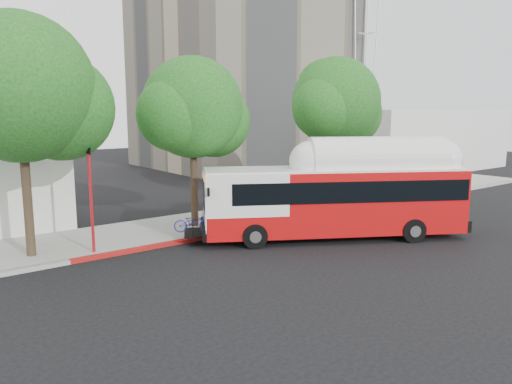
# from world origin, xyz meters

# --- Properties ---
(ground) EXTENTS (120.00, 120.00, 0.00)m
(ground) POSITION_xyz_m (0.00, 0.00, 0.00)
(ground) COLOR black
(ground) RESTS_ON ground
(sidewalk) EXTENTS (60.00, 5.00, 0.15)m
(sidewalk) POSITION_xyz_m (0.00, 6.50, 0.07)
(sidewalk) COLOR gray
(sidewalk) RESTS_ON ground
(curb_strip) EXTENTS (60.00, 0.30, 0.15)m
(curb_strip) POSITION_xyz_m (0.00, 3.90, 0.07)
(curb_strip) COLOR gray
(curb_strip) RESTS_ON ground
(red_curb_segment) EXTENTS (10.00, 0.32, 0.16)m
(red_curb_segment) POSITION_xyz_m (-3.00, 3.90, 0.08)
(red_curb_segment) COLOR #A01311
(red_curb_segment) RESTS_ON ground
(street_tree_left) EXTENTS (6.67, 5.80, 9.74)m
(street_tree_left) POSITION_xyz_m (-8.53, 5.56, 6.60)
(street_tree_left) COLOR #2D2116
(street_tree_left) RESTS_ON ground
(street_tree_mid) EXTENTS (5.75, 5.00, 8.62)m
(street_tree_mid) POSITION_xyz_m (-0.59, 6.06, 5.91)
(street_tree_mid) COLOR #2D2116
(street_tree_mid) RESTS_ON ground
(street_tree_right) EXTENTS (6.21, 5.40, 9.18)m
(street_tree_right) POSITION_xyz_m (9.44, 5.86, 6.26)
(street_tree_right) COLOR #2D2116
(street_tree_right) RESTS_ON ground
(horizon_block) EXTENTS (20.00, 12.00, 6.00)m
(horizon_block) POSITION_xyz_m (30.00, 16.00, 3.00)
(horizon_block) COLOR silver
(horizon_block) RESTS_ON ground
(transit_bus) EXTENTS (12.37, 8.38, 3.84)m
(transit_bus) POSITION_xyz_m (3.21, 0.20, 1.79)
(transit_bus) COLOR #B70C0E
(transit_bus) RESTS_ON ground
(signal_pole) EXTENTS (0.13, 0.42, 4.49)m
(signal_pole) POSITION_xyz_m (-6.80, 4.46, 2.30)
(signal_pole) COLOR #B41319
(signal_pole) RESTS_ON ground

